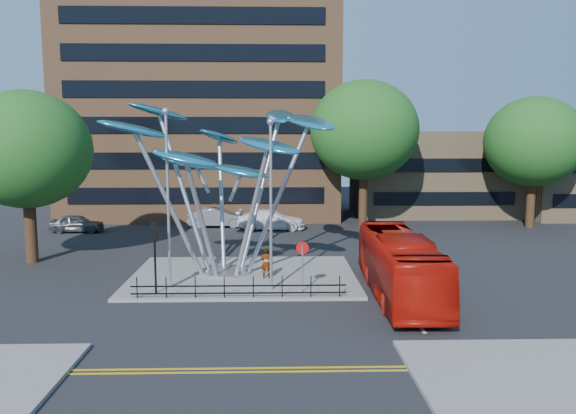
{
  "coord_description": "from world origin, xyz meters",
  "views": [
    {
      "loc": [
        0.63,
        -23.7,
        7.63
      ],
      "look_at": [
        1.35,
        4.0,
        4.09
      ],
      "focal_mm": 35.0,
      "sensor_mm": 36.0,
      "label": 1
    }
  ],
  "objects_px": {
    "traffic_light_island": "(155,242)",
    "tree_right": "(364,130)",
    "street_lamp_right": "(271,189)",
    "no_entry_sign_island": "(302,258)",
    "tree_far": "(534,142)",
    "tree_left": "(26,150)",
    "parked_car_right": "(271,220)",
    "red_bus": "(399,265)",
    "parked_car_mid": "(217,218)",
    "street_lamp_left": "(168,183)",
    "parked_car_left": "(77,223)",
    "leaf_sculpture": "(223,150)",
    "pedestrian": "(266,263)"
  },
  "relations": [
    {
      "from": "red_bus",
      "to": "no_entry_sign_island",
      "type": "bearing_deg",
      "value": 178.0
    },
    {
      "from": "street_lamp_right",
      "to": "no_entry_sign_island",
      "type": "xyz_separation_m",
      "value": [
        1.5,
        -0.48,
        -3.28
      ]
    },
    {
      "from": "leaf_sculpture",
      "to": "parked_car_mid",
      "type": "distance_m",
      "value": 17.5
    },
    {
      "from": "no_entry_sign_island",
      "to": "red_bus",
      "type": "height_order",
      "value": "red_bus"
    },
    {
      "from": "tree_far",
      "to": "street_lamp_left",
      "type": "height_order",
      "value": "tree_far"
    },
    {
      "from": "street_lamp_left",
      "to": "street_lamp_right",
      "type": "xyz_separation_m",
      "value": [
        5.0,
        -0.5,
        -0.26
      ]
    },
    {
      "from": "parked_car_mid",
      "to": "tree_left",
      "type": "bearing_deg",
      "value": 142.32
    },
    {
      "from": "parked_car_mid",
      "to": "parked_car_right",
      "type": "xyz_separation_m",
      "value": [
        4.5,
        -1.36,
        0.01
      ]
    },
    {
      "from": "tree_far",
      "to": "street_lamp_left",
      "type": "bearing_deg",
      "value": -145.08
    },
    {
      "from": "tree_far",
      "to": "traffic_light_island",
      "type": "distance_m",
      "value": 33.61
    },
    {
      "from": "street_lamp_left",
      "to": "parked_car_left",
      "type": "relative_size",
      "value": 2.13
    },
    {
      "from": "leaf_sculpture",
      "to": "traffic_light_island",
      "type": "relative_size",
      "value": 3.71
    },
    {
      "from": "leaf_sculpture",
      "to": "red_bus",
      "type": "relative_size",
      "value": 1.18
    },
    {
      "from": "no_entry_sign_island",
      "to": "street_lamp_right",
      "type": "bearing_deg",
      "value": 162.13
    },
    {
      "from": "no_entry_sign_island",
      "to": "parked_car_left",
      "type": "height_order",
      "value": "no_entry_sign_island"
    },
    {
      "from": "no_entry_sign_island",
      "to": "parked_car_right",
      "type": "bearing_deg",
      "value": 94.73
    },
    {
      "from": "parked_car_left",
      "to": "parked_car_mid",
      "type": "xyz_separation_m",
      "value": [
        10.91,
        2.28,
        0.09
      ]
    },
    {
      "from": "street_lamp_left",
      "to": "pedestrian",
      "type": "xyz_separation_m",
      "value": [
        4.73,
        1.74,
        -4.4
      ]
    },
    {
      "from": "red_bus",
      "to": "parked_car_left",
      "type": "bearing_deg",
      "value": 141.07
    },
    {
      "from": "traffic_light_island",
      "to": "red_bus",
      "type": "distance_m",
      "value": 11.66
    },
    {
      "from": "parked_car_right",
      "to": "traffic_light_island",
      "type": "bearing_deg",
      "value": 167.28
    },
    {
      "from": "leaf_sculpture",
      "to": "red_bus",
      "type": "height_order",
      "value": "leaf_sculpture"
    },
    {
      "from": "no_entry_sign_island",
      "to": "parked_car_left",
      "type": "bearing_deg",
      "value": 133.08
    },
    {
      "from": "parked_car_left",
      "to": "pedestrian",
      "type": "bearing_deg",
      "value": -135.22
    },
    {
      "from": "traffic_light_island",
      "to": "tree_right",
      "type": "bearing_deg",
      "value": 56.31
    },
    {
      "from": "tree_right",
      "to": "leaf_sculpture",
      "type": "bearing_deg",
      "value": -123.31
    },
    {
      "from": "parked_car_right",
      "to": "tree_right",
      "type": "bearing_deg",
      "value": -83.92
    },
    {
      "from": "pedestrian",
      "to": "parked_car_mid",
      "type": "bearing_deg",
      "value": -76.09
    },
    {
      "from": "tree_left",
      "to": "parked_car_right",
      "type": "height_order",
      "value": "tree_left"
    },
    {
      "from": "street_lamp_right",
      "to": "traffic_light_island",
      "type": "relative_size",
      "value": 2.42
    },
    {
      "from": "tree_far",
      "to": "street_lamp_left",
      "type": "distance_m",
      "value": 32.37
    },
    {
      "from": "pedestrian",
      "to": "parked_car_mid",
      "type": "distance_m",
      "value": 18.25
    },
    {
      "from": "pedestrian",
      "to": "parked_car_mid",
      "type": "height_order",
      "value": "pedestrian"
    },
    {
      "from": "traffic_light_island",
      "to": "parked_car_right",
      "type": "bearing_deg",
      "value": 74.16
    },
    {
      "from": "street_lamp_left",
      "to": "traffic_light_island",
      "type": "xyz_separation_m",
      "value": [
        -0.5,
        -1.0,
        -2.74
      ]
    },
    {
      "from": "tree_left",
      "to": "no_entry_sign_island",
      "type": "bearing_deg",
      "value": -25.07
    },
    {
      "from": "red_bus",
      "to": "parked_car_mid",
      "type": "bearing_deg",
      "value": 118.83
    },
    {
      "from": "tree_left",
      "to": "no_entry_sign_island",
      "type": "xyz_separation_m",
      "value": [
        16.0,
        -7.48,
        -4.98
      ]
    },
    {
      "from": "traffic_light_island",
      "to": "street_lamp_right",
      "type": "bearing_deg",
      "value": 5.19
    },
    {
      "from": "tree_left",
      "to": "no_entry_sign_island",
      "type": "relative_size",
      "value": 4.21
    },
    {
      "from": "street_lamp_left",
      "to": "no_entry_sign_island",
      "type": "xyz_separation_m",
      "value": [
        6.5,
        -0.98,
        -3.54
      ]
    },
    {
      "from": "tree_left",
      "to": "street_lamp_left",
      "type": "relative_size",
      "value": 1.17
    },
    {
      "from": "street_lamp_left",
      "to": "parked_car_right",
      "type": "bearing_deg",
      "value": 74.8
    },
    {
      "from": "tree_left",
      "to": "street_lamp_right",
      "type": "height_order",
      "value": "tree_left"
    },
    {
      "from": "street_lamp_left",
      "to": "parked_car_mid",
      "type": "height_order",
      "value": "street_lamp_left"
    },
    {
      "from": "street_lamp_right",
      "to": "parked_car_mid",
      "type": "distance_m",
      "value": 20.93
    },
    {
      "from": "tree_right",
      "to": "parked_car_left",
      "type": "bearing_deg",
      "value": -176.73
    },
    {
      "from": "tree_left",
      "to": "traffic_light_island",
      "type": "bearing_deg",
      "value": -39.81
    },
    {
      "from": "tree_left",
      "to": "pedestrian",
      "type": "height_order",
      "value": "tree_left"
    },
    {
      "from": "tree_right",
      "to": "tree_far",
      "type": "xyz_separation_m",
      "value": [
        14.0,
        0.0,
        -0.93
      ]
    }
  ]
}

